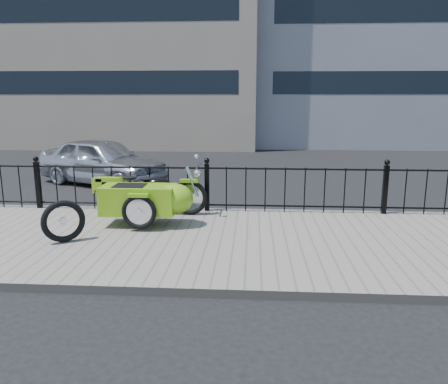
{
  "coord_description": "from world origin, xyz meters",
  "views": [
    {
      "loc": [
        0.91,
        -7.23,
        2.37
      ],
      "look_at": [
        0.44,
        -0.1,
        0.81
      ],
      "focal_mm": 35.0,
      "sensor_mm": 36.0,
      "label": 1
    }
  ],
  "objects": [
    {
      "name": "ground",
      "position": [
        0.0,
        0.0,
        0.0
      ],
      "size": [
        120.0,
        120.0,
        0.0
      ],
      "primitive_type": "plane",
      "color": "black",
      "rests_on": "ground"
    },
    {
      "name": "sidewalk",
      "position": [
        0.0,
        -0.5,
        0.06
      ],
      "size": [
        30.0,
        3.8,
        0.12
      ],
      "primitive_type": "cube",
      "color": "gray",
      "rests_on": "ground"
    },
    {
      "name": "curb",
      "position": [
        0.0,
        1.44,
        0.06
      ],
      "size": [
        30.0,
        0.1,
        0.12
      ],
      "primitive_type": "cube",
      "color": "gray",
      "rests_on": "ground"
    },
    {
      "name": "iron_fence",
      "position": [
        0.0,
        1.3,
        0.59
      ],
      "size": [
        14.11,
        0.11,
        1.08
      ],
      "color": "black",
      "rests_on": "sidewalk"
    },
    {
      "name": "building_tan",
      "position": [
        -6.0,
        15.99,
        6.0
      ],
      "size": [
        14.0,
        8.01,
        12.0
      ],
      "color": "gray",
      "rests_on": "ground"
    },
    {
      "name": "motorcycle_sidecar",
      "position": [
        -0.93,
        0.34,
        0.59
      ],
      "size": [
        2.28,
        1.48,
        0.98
      ],
      "color": "black",
      "rests_on": "sidewalk"
    },
    {
      "name": "spare_tire",
      "position": [
        -2.05,
        -0.81,
        0.46
      ],
      "size": [
        0.62,
        0.46,
        0.68
      ],
      "primitive_type": "torus",
      "rotation": [
        1.57,
        0.0,
        0.59
      ],
      "color": "black",
      "rests_on": "sidewalk"
    },
    {
      "name": "sedan_car",
      "position": [
        -3.25,
        4.46,
        0.64
      ],
      "size": [
        4.07,
        2.98,
        1.29
      ],
      "primitive_type": "imported",
      "rotation": [
        0.0,
        0.0,
        1.13
      ],
      "color": "#B5B7BC",
      "rests_on": "ground"
    }
  ]
}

